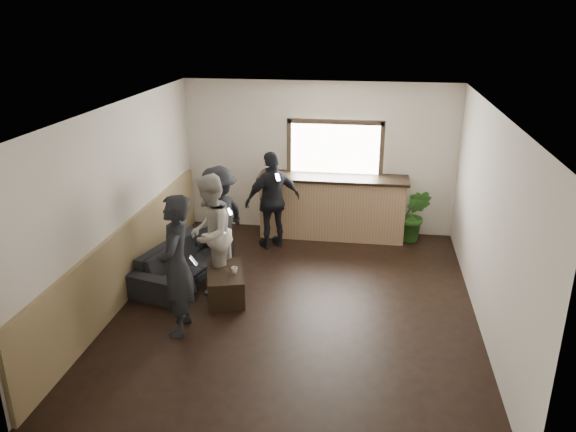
% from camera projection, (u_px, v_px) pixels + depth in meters
% --- Properties ---
extents(ground, '(5.00, 6.00, 0.01)m').
position_uv_depth(ground, '(296.00, 304.00, 8.05)').
color(ground, black).
extents(room_shell, '(5.01, 6.01, 2.80)m').
position_uv_depth(room_shell, '(243.00, 205.00, 7.64)').
color(room_shell, silver).
rests_on(room_shell, ground).
extents(bar_counter, '(2.70, 0.68, 2.13)m').
position_uv_depth(bar_counter, '(332.00, 203.00, 10.29)').
color(bar_counter, '#A77E5B').
rests_on(bar_counter, ground).
extents(sofa, '(1.21, 2.04, 0.56)m').
position_uv_depth(sofa, '(184.00, 261.00, 8.76)').
color(sofa, black).
rests_on(sofa, ground).
extents(coffee_table, '(0.76, 1.04, 0.41)m').
position_uv_depth(coffee_table, '(225.00, 284.00, 8.21)').
color(coffee_table, black).
rests_on(coffee_table, ground).
extents(cup_a, '(0.16, 0.16, 0.10)m').
position_uv_depth(cup_a, '(216.00, 262.00, 8.31)').
color(cup_a, silver).
rests_on(cup_a, coffee_table).
extents(cup_b, '(0.13, 0.13, 0.09)m').
position_uv_depth(cup_b, '(234.00, 270.00, 8.06)').
color(cup_b, silver).
rests_on(cup_b, coffee_table).
extents(potted_plant, '(0.64, 0.56, 1.00)m').
position_uv_depth(potted_plant, '(414.00, 215.00, 10.09)').
color(potted_plant, '#2D6623').
rests_on(potted_plant, ground).
extents(person_a, '(0.53, 0.73, 1.87)m').
position_uv_depth(person_a, '(177.00, 266.00, 7.09)').
color(person_a, black).
rests_on(person_a, ground).
extents(person_b, '(0.69, 0.87, 1.78)m').
position_uv_depth(person_b, '(210.00, 233.00, 8.23)').
color(person_b, '#BAB4A7').
rests_on(person_b, ground).
extents(person_c, '(1.01, 1.25, 1.68)m').
position_uv_depth(person_c, '(219.00, 218.00, 8.99)').
color(person_c, black).
rests_on(person_c, ground).
extents(person_d, '(1.08, 0.91, 1.73)m').
position_uv_depth(person_d, '(273.00, 200.00, 9.73)').
color(person_d, black).
rests_on(person_d, ground).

